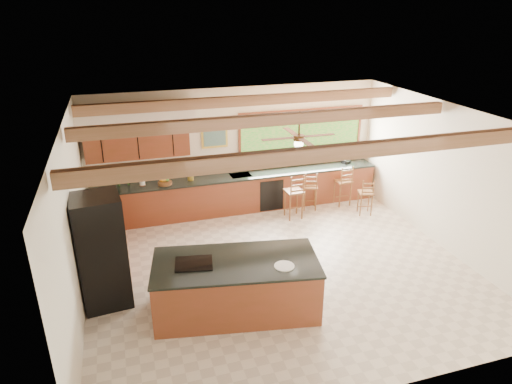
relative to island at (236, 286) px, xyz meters
name	(u,v)px	position (x,y,z in m)	size (l,w,h in m)	color
ground	(280,269)	(1.14, 0.98, -0.47)	(7.20, 7.20, 0.00)	beige
room_shell	(262,152)	(0.97, 1.63, 1.74)	(7.27, 6.54, 3.02)	white
counter_run	(212,202)	(0.32, 3.50, -0.01)	(7.12, 3.10, 1.27)	brown
island	(236,286)	(0.00, 0.00, 0.00)	(2.88, 1.72, 0.96)	brown
refrigerator	(102,251)	(-2.08, 0.88, 0.52)	(0.85, 0.83, 1.99)	black
bar_stool_a	(295,193)	(2.23, 3.02, 0.19)	(0.42, 0.42, 1.13)	olive
bar_stool_b	(311,188)	(2.81, 3.37, 0.11)	(0.45, 0.45, 0.99)	olive
bar_stool_c	(367,194)	(3.97, 2.69, 0.08)	(0.41, 0.41, 0.94)	olive
bar_stool_d	(344,182)	(3.71, 3.37, 0.16)	(0.40, 0.40, 1.07)	olive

